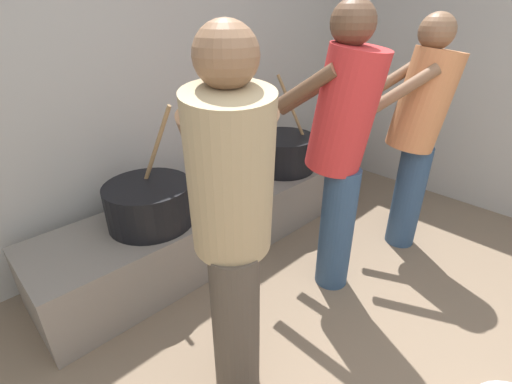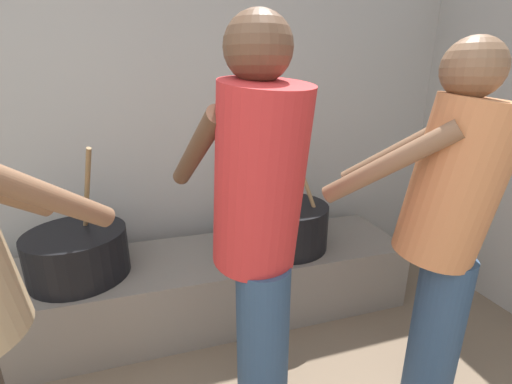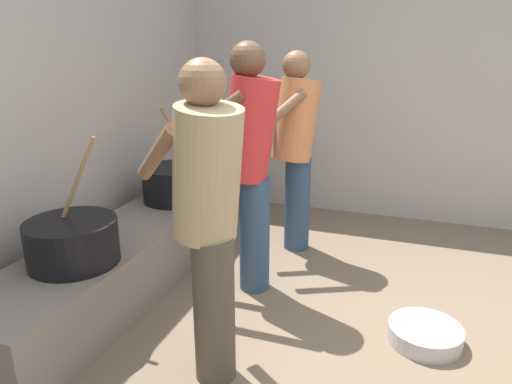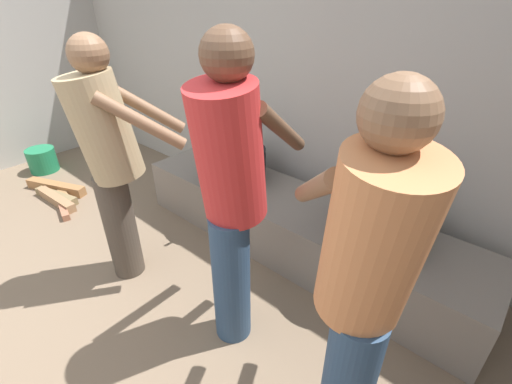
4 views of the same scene
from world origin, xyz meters
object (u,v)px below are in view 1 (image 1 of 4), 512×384
(cooking_pot_secondary, at_px, (283,152))
(cook_in_red_shirt, at_px, (341,143))
(cook_in_orange_shirt, at_px, (418,127))
(cook_in_tan_shirt, at_px, (232,218))
(cooking_pot_main, at_px, (150,203))

(cooking_pot_secondary, height_order, cook_in_red_shirt, cook_in_red_shirt)
(cooking_pot_secondary, relative_size, cook_in_red_shirt, 0.45)
(cook_in_orange_shirt, bearing_deg, cook_in_red_shirt, 171.41)
(cook_in_orange_shirt, distance_m, cook_in_tan_shirt, 1.59)
(cooking_pot_main, relative_size, cooking_pot_secondary, 0.97)
(cooking_pot_main, distance_m, cook_in_tan_shirt, 0.97)
(cooking_pot_secondary, bearing_deg, cook_in_tan_shirt, -145.15)
(cooking_pot_main, xyz_separation_m, cooking_pot_secondary, (1.18, 0.01, 0.01))
(cook_in_tan_shirt, height_order, cook_in_red_shirt, cook_in_red_shirt)
(cook_in_tan_shirt, bearing_deg, cook_in_orange_shirt, 0.49)
(cooking_pot_secondary, xyz_separation_m, cook_in_orange_shirt, (0.29, -0.89, 0.34))
(cooking_pot_secondary, bearing_deg, cook_in_red_shirt, -118.56)
(cook_in_red_shirt, bearing_deg, cook_in_orange_shirt, -8.59)
(cook_in_orange_shirt, relative_size, cook_in_red_shirt, 0.96)
(cooking_pot_secondary, relative_size, cook_in_tan_shirt, 0.47)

